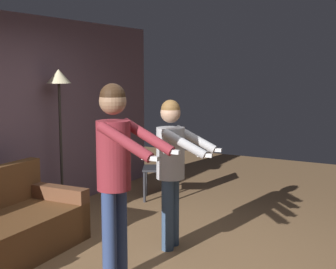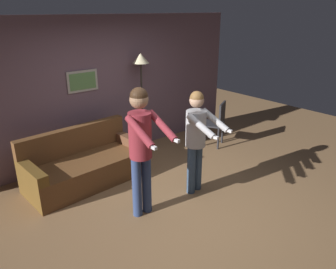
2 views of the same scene
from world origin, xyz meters
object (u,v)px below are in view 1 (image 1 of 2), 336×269
(dining_chair_distant, at_px, (163,164))
(person_standing_right, at_px, (172,161))
(torchiere_lamp, at_px, (59,96))
(person_standing_left, at_px, (116,163))

(dining_chair_distant, bearing_deg, person_standing_right, -146.99)
(person_standing_right, bearing_deg, dining_chair_distant, 33.01)
(torchiere_lamp, height_order, dining_chair_distant, torchiere_lamp)
(person_standing_right, height_order, dining_chair_distant, person_standing_right)
(torchiere_lamp, bearing_deg, person_standing_left, -125.56)
(person_standing_left, bearing_deg, person_standing_right, -1.26)
(person_standing_left, height_order, person_standing_right, person_standing_left)
(torchiere_lamp, relative_size, dining_chair_distant, 2.06)
(person_standing_left, relative_size, dining_chair_distant, 1.93)
(torchiere_lamp, height_order, person_standing_left, torchiere_lamp)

